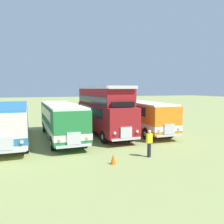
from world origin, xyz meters
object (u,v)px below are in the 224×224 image
Objects in this scene: bus_sixth_in_row at (103,109)px; bus_seventh_in_row at (142,114)px; marshal_person at (149,143)px; bus_fifth_in_row at (61,118)px; cone_mid_row at (113,159)px; bus_fourth_in_row at (11,120)px.

bus_seventh_in_row is (3.96, -0.03, -0.60)m from bus_sixth_in_row.
marshal_person is (-3.55, -7.79, -0.86)m from bus_seventh_in_row.
bus_sixth_in_row reaches higher than marshal_person.
bus_sixth_in_row is 4.01m from bus_seventh_in_row.
cone_mid_row is at bearing -77.58° from bus_fifth_in_row.
bus_fourth_in_row reaches higher than marshal_person.
bus_fourth_in_row is 10.25m from cone_mid_row.
bus_sixth_in_row is at bearing 4.26° from bus_fifth_in_row.
bus_fourth_in_row is 11.89m from bus_seventh_in_row.
cone_mid_row is (5.73, -8.37, -1.46)m from bus_fourth_in_row.
bus_fourth_in_row is at bearing 124.40° from cone_mid_row.
bus_fourth_in_row and bus_seventh_in_row have the same top height.
bus_sixth_in_row is 5.78× the size of marshal_person.
bus_fourth_in_row and bus_fifth_in_row have the same top height.
bus_sixth_in_row reaches higher than bus_seventh_in_row.
marshal_person is (8.33, -7.87, -0.87)m from bus_fourth_in_row.
marshal_person reaches higher than cone_mid_row.
bus_sixth_in_row is 16.64× the size of cone_mid_row.
cone_mid_row is at bearing -126.58° from bus_seventh_in_row.
cone_mid_row is (1.77, -8.03, -1.46)m from bus_fifth_in_row.
marshal_person is at bearing -114.52° from bus_seventh_in_row.
bus_sixth_in_row is 0.99× the size of bus_seventh_in_row.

